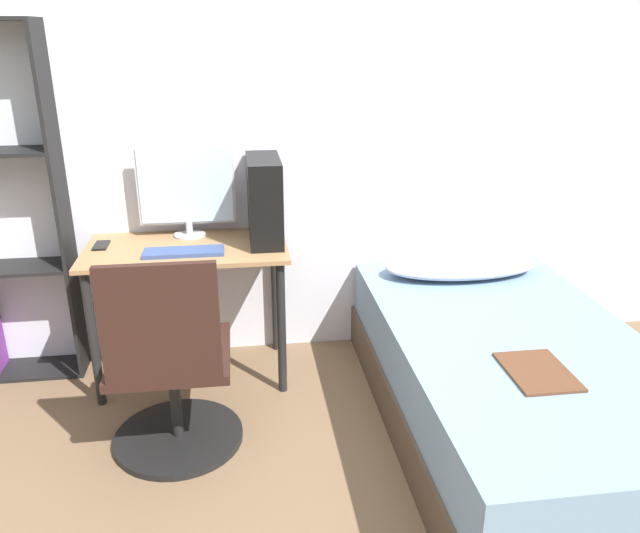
{
  "coord_description": "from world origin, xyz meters",
  "views": [
    {
      "loc": [
        -0.03,
        -1.76,
        1.75
      ],
      "look_at": [
        0.33,
        0.83,
        0.75
      ],
      "focal_mm": 35.0,
      "sensor_mm": 36.0,
      "label": 1
    }
  ],
  "objects_px": {
    "monitor": "(186,189)",
    "keyboard": "(184,252)",
    "office_chair": "(171,379)",
    "bed": "(512,385)",
    "pc_tower": "(264,200)"
  },
  "relations": [
    {
      "from": "monitor",
      "to": "keyboard",
      "type": "relative_size",
      "value": 1.28
    },
    {
      "from": "office_chair",
      "to": "bed",
      "type": "distance_m",
      "value": 1.51
    },
    {
      "from": "bed",
      "to": "monitor",
      "type": "height_order",
      "value": "monitor"
    },
    {
      "from": "office_chair",
      "to": "pc_tower",
      "type": "distance_m",
      "value": 1.02
    },
    {
      "from": "pc_tower",
      "to": "bed",
      "type": "bearing_deg",
      "value": -36.03
    },
    {
      "from": "office_chair",
      "to": "pc_tower",
      "type": "bearing_deg",
      "value": 56.99
    },
    {
      "from": "monitor",
      "to": "pc_tower",
      "type": "xyz_separation_m",
      "value": [
        0.39,
        -0.13,
        -0.04
      ]
    },
    {
      "from": "bed",
      "to": "pc_tower",
      "type": "xyz_separation_m",
      "value": [
        -1.06,
        0.77,
        0.7
      ]
    },
    {
      "from": "office_chair",
      "to": "pc_tower",
      "type": "height_order",
      "value": "pc_tower"
    },
    {
      "from": "office_chair",
      "to": "keyboard",
      "type": "height_order",
      "value": "office_chair"
    },
    {
      "from": "bed",
      "to": "monitor",
      "type": "xyz_separation_m",
      "value": [
        -1.45,
        0.9,
        0.74
      ]
    },
    {
      "from": "office_chair",
      "to": "keyboard",
      "type": "bearing_deg",
      "value": 85.05
    },
    {
      "from": "office_chair",
      "to": "monitor",
      "type": "xyz_separation_m",
      "value": [
        0.06,
        0.82,
        0.63
      ]
    },
    {
      "from": "office_chair",
      "to": "monitor",
      "type": "relative_size",
      "value": 1.91
    },
    {
      "from": "bed",
      "to": "monitor",
      "type": "bearing_deg",
      "value": 148.29
    }
  ]
}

